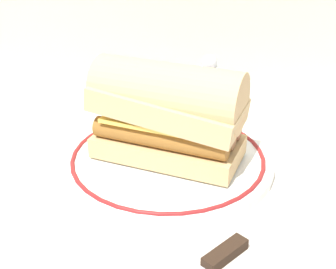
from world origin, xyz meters
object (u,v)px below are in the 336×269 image
plate (168,159)px  drinking_glass (329,121)px  sausage_sandwich (168,111)px  salt_shaker (209,77)px

plate → drinking_glass: 0.23m
sausage_sandwich → salt_shaker: size_ratio=2.63×
plate → sausage_sandwich: size_ratio=1.33×
plate → drinking_glass: bearing=16.9°
drinking_glass → salt_shaker: size_ratio=1.14×
sausage_sandwich → drinking_glass: sausage_sandwich is taller
plate → sausage_sandwich: (0.00, 0.00, 0.07)m
drinking_glass → salt_shaker: drinking_glass is taller
drinking_glass → sausage_sandwich: bearing=-163.1°
sausage_sandwich → salt_shaker: sausage_sandwich is taller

